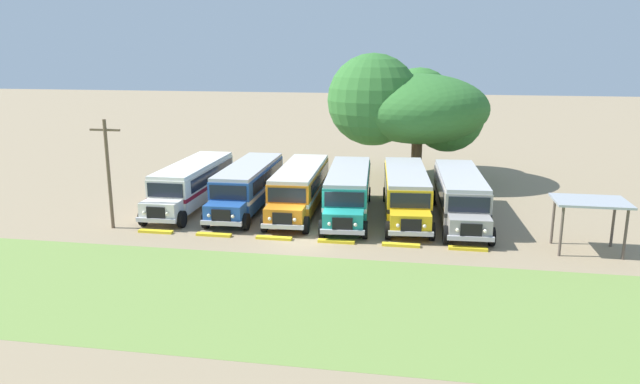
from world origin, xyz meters
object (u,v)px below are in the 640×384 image
Objects in this scene: parked_bus_slot_3 at (348,190)px; utility_pole at (108,171)px; waiting_shelter at (590,205)px; parked_bus_slot_5 at (460,194)px; broad_shade_tree at (411,106)px; parked_bus_slot_1 at (248,184)px; parked_bus_slot_2 at (300,186)px; parked_bus_slot_0 at (192,182)px; parked_bus_slot_4 at (406,191)px.

utility_pole is (-13.15, -5.30, 1.83)m from parked_bus_slot_3.
parked_bus_slot_3 reaches higher than waiting_shelter.
parked_bus_slot_5 is 12.34m from broad_shade_tree.
parked_bus_slot_1 and parked_bus_slot_2 have the same top height.
parked_bus_slot_1 is at bearing -133.51° from broad_shade_tree.
parked_bus_slot_2 is 0.99× the size of parked_bus_slot_3.
parked_bus_slot_2 is (3.46, -0.06, 0.00)m from parked_bus_slot_1.
parked_bus_slot_3 and parked_bus_slot_5 have the same top height.
waiting_shelter is (9.50, -16.02, -3.35)m from broad_shade_tree.
parked_bus_slot_0 is at bearing 64.53° from utility_pole.
parked_bus_slot_1 is 0.88× the size of broad_shade_tree.
parked_bus_slot_5 is at bearing 141.32° from waiting_shelter.
parked_bus_slot_1 is at bearing -95.39° from parked_bus_slot_4.
waiting_shelter is (26.13, 0.42, -0.96)m from utility_pole.
parked_bus_slot_1 is at bearing -93.12° from parked_bus_slot_2.
parked_bus_slot_4 is (3.57, 0.35, 0.00)m from parked_bus_slot_3.
parked_bus_slot_1 is 0.99× the size of parked_bus_slot_3.
parked_bus_slot_0 and parked_bus_slot_4 have the same top height.
broad_shade_tree is (6.67, 10.74, 4.22)m from parked_bus_slot_2.
parked_bus_slot_1 is 15.31m from broad_shade_tree.
utility_pole is at bearing -26.03° from parked_bus_slot_0.
parked_bus_slot_0 is 3.01× the size of waiting_shelter.
waiting_shelter is (16.18, -5.28, 0.87)m from parked_bus_slot_2.
parked_bus_slot_5 is at bearing 85.86° from parked_bus_slot_2.
waiting_shelter is at bearing 76.83° from parked_bus_slot_0.
utility_pole is at bearing -77.89° from parked_bus_slot_5.
parked_bus_slot_3 is 14.30m from utility_pole.
parked_bus_slot_2 is at bearing -94.91° from parked_bus_slot_5.
parked_bus_slot_0 is 1.71× the size of utility_pole.
broad_shade_tree reaches higher than parked_bus_slot_2.
parked_bus_slot_1 and parked_bus_slot_5 have the same top height.
parked_bus_slot_3 is 1.00× the size of parked_bus_slot_4.
utility_pole is 1.76× the size of waiting_shelter.
parked_bus_slot_2 and parked_bus_slot_5 have the same top height.
broad_shade_tree is (13.93, 10.77, 4.22)m from parked_bus_slot_0.
broad_shade_tree is at bearing 175.75° from parked_bus_slot_4.
parked_bus_slot_4 is (14.02, -0.02, 0.00)m from parked_bus_slot_0.
parked_bus_slot_0 is at bearing -93.92° from parked_bus_slot_5.
parked_bus_slot_0 is 10.46m from parked_bus_slot_3.
parked_bus_slot_3 is 3.59m from parked_bus_slot_4.
parked_bus_slot_3 is 3.04× the size of waiting_shelter.
broad_shade_tree is at bearing -165.98° from parked_bus_slot_5.
parked_bus_slot_0 is 1.00× the size of parked_bus_slot_5.
waiting_shelter is at bearing 69.85° from parked_bus_slot_2.
parked_bus_slot_1 is (3.80, 0.10, 0.00)m from parked_bus_slot_0.
parked_bus_slot_1 is 3.46m from parked_bus_slot_2.
utility_pole is 26.15m from waiting_shelter.
parked_bus_slot_3 is at bearing -92.54° from parked_bus_slot_5.
parked_bus_slot_4 is at bearing 150.95° from waiting_shelter.
parked_bus_slot_5 is at bearing 87.03° from parked_bus_slot_1.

